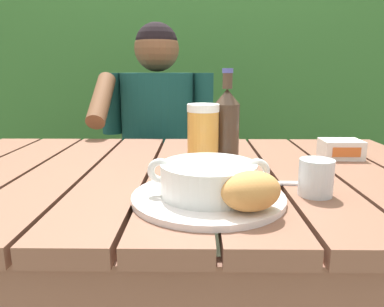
{
  "coord_description": "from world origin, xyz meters",
  "views": [
    {
      "loc": [
        0.04,
        -0.89,
        0.99
      ],
      "look_at": [
        0.03,
        -0.12,
        0.82
      ],
      "focal_mm": 33.87,
      "sensor_mm": 36.0,
      "label": 1
    }
  ],
  "objects_px": {
    "soup_bowl": "(208,178)",
    "beer_glass": "(203,136)",
    "person_eating": "(157,139)",
    "water_glass_small": "(316,177)",
    "chair_near_diner": "(163,179)",
    "table_knife": "(272,183)",
    "beer_bottle": "(227,125)",
    "butter_tub": "(341,149)",
    "bread_roll": "(251,191)",
    "serving_plate": "(208,197)"
  },
  "relations": [
    {
      "from": "beer_bottle",
      "to": "table_knife",
      "type": "xyz_separation_m",
      "value": [
        0.09,
        -0.19,
        -0.1
      ]
    },
    {
      "from": "table_knife",
      "to": "chair_near_diner",
      "type": "bearing_deg",
      "value": 109.0
    },
    {
      "from": "beer_bottle",
      "to": "person_eating",
      "type": "bearing_deg",
      "value": 113.07
    },
    {
      "from": "soup_bowl",
      "to": "butter_tub",
      "type": "relative_size",
      "value": 2.11
    },
    {
      "from": "chair_near_diner",
      "to": "beer_glass",
      "type": "bearing_deg",
      "value": -77.49
    },
    {
      "from": "beer_glass",
      "to": "serving_plate",
      "type": "bearing_deg",
      "value": -88.49
    },
    {
      "from": "beer_bottle",
      "to": "butter_tub",
      "type": "relative_size",
      "value": 2.27
    },
    {
      "from": "person_eating",
      "to": "beer_glass",
      "type": "height_order",
      "value": "person_eating"
    },
    {
      "from": "chair_near_diner",
      "to": "serving_plate",
      "type": "bearing_deg",
      "value": -79.91
    },
    {
      "from": "chair_near_diner",
      "to": "bread_roll",
      "type": "relative_size",
      "value": 7.13
    },
    {
      "from": "serving_plate",
      "to": "beer_bottle",
      "type": "height_order",
      "value": "beer_bottle"
    },
    {
      "from": "person_eating",
      "to": "soup_bowl",
      "type": "distance_m",
      "value": 0.91
    },
    {
      "from": "butter_tub",
      "to": "beer_bottle",
      "type": "bearing_deg",
      "value": -169.21
    },
    {
      "from": "beer_bottle",
      "to": "water_glass_small",
      "type": "xyz_separation_m",
      "value": [
        0.16,
        -0.26,
        -0.07
      ]
    },
    {
      "from": "beer_glass",
      "to": "beer_bottle",
      "type": "distance_m",
      "value": 0.08
    },
    {
      "from": "chair_near_diner",
      "to": "serving_plate",
      "type": "distance_m",
      "value": 1.14
    },
    {
      "from": "serving_plate",
      "to": "beer_glass",
      "type": "bearing_deg",
      "value": 91.51
    },
    {
      "from": "bread_roll",
      "to": "beer_glass",
      "type": "distance_m",
      "value": 0.34
    },
    {
      "from": "person_eating",
      "to": "chair_near_diner",
      "type": "bearing_deg",
      "value": 89.15
    },
    {
      "from": "serving_plate",
      "to": "bread_roll",
      "type": "xyz_separation_m",
      "value": [
        0.07,
        -0.08,
        0.04
      ]
    },
    {
      "from": "person_eating",
      "to": "table_knife",
      "type": "xyz_separation_m",
      "value": [
        0.34,
        -0.78,
        0.05
      ]
    },
    {
      "from": "soup_bowl",
      "to": "water_glass_small",
      "type": "height_order",
      "value": "soup_bowl"
    },
    {
      "from": "beer_glass",
      "to": "water_glass_small",
      "type": "xyz_separation_m",
      "value": [
        0.22,
        -0.21,
        -0.05
      ]
    },
    {
      "from": "chair_near_diner",
      "to": "soup_bowl",
      "type": "xyz_separation_m",
      "value": [
        0.19,
        -1.08,
        0.33
      ]
    },
    {
      "from": "butter_tub",
      "to": "chair_near_diner",
      "type": "bearing_deg",
      "value": 128.64
    },
    {
      "from": "bread_roll",
      "to": "water_glass_small",
      "type": "distance_m",
      "value": 0.19
    },
    {
      "from": "chair_near_diner",
      "to": "beer_glass",
      "type": "xyz_separation_m",
      "value": [
        0.19,
        -0.84,
        0.37
      ]
    },
    {
      "from": "water_glass_small",
      "to": "butter_tub",
      "type": "relative_size",
      "value": 0.67
    },
    {
      "from": "chair_near_diner",
      "to": "serving_plate",
      "type": "xyz_separation_m",
      "value": [
        0.19,
        -1.08,
        0.29
      ]
    },
    {
      "from": "serving_plate",
      "to": "beer_glass",
      "type": "height_order",
      "value": "beer_glass"
    },
    {
      "from": "water_glass_small",
      "to": "beer_glass",
      "type": "bearing_deg",
      "value": 136.43
    },
    {
      "from": "person_eating",
      "to": "butter_tub",
      "type": "height_order",
      "value": "person_eating"
    },
    {
      "from": "soup_bowl",
      "to": "beer_glass",
      "type": "bearing_deg",
      "value": 91.51
    },
    {
      "from": "beer_glass",
      "to": "soup_bowl",
      "type": "bearing_deg",
      "value": -88.49
    },
    {
      "from": "water_glass_small",
      "to": "table_knife",
      "type": "bearing_deg",
      "value": 135.63
    },
    {
      "from": "chair_near_diner",
      "to": "bread_roll",
      "type": "height_order",
      "value": "chair_near_diner"
    },
    {
      "from": "table_knife",
      "to": "bread_roll",
      "type": "bearing_deg",
      "value": -112.43
    },
    {
      "from": "water_glass_small",
      "to": "chair_near_diner",
      "type": "bearing_deg",
      "value": 111.28
    },
    {
      "from": "chair_near_diner",
      "to": "serving_plate",
      "type": "relative_size",
      "value": 3.13
    },
    {
      "from": "chair_near_diner",
      "to": "table_knife",
      "type": "relative_size",
      "value": 6.37
    },
    {
      "from": "serving_plate",
      "to": "beer_glass",
      "type": "xyz_separation_m",
      "value": [
        -0.01,
        0.24,
        0.08
      ]
    },
    {
      "from": "chair_near_diner",
      "to": "soup_bowl",
      "type": "height_order",
      "value": "chair_near_diner"
    },
    {
      "from": "beer_glass",
      "to": "water_glass_small",
      "type": "bearing_deg",
      "value": -43.57
    },
    {
      "from": "beer_glass",
      "to": "table_knife",
      "type": "distance_m",
      "value": 0.22
    },
    {
      "from": "beer_glass",
      "to": "chair_near_diner",
      "type": "bearing_deg",
      "value": 102.51
    },
    {
      "from": "bread_roll",
      "to": "butter_tub",
      "type": "relative_size",
      "value": 1.17
    },
    {
      "from": "soup_bowl",
      "to": "bread_roll",
      "type": "height_order",
      "value": "soup_bowl"
    },
    {
      "from": "soup_bowl",
      "to": "table_knife",
      "type": "xyz_separation_m",
      "value": [
        0.15,
        0.1,
        -0.04
      ]
    },
    {
      "from": "bread_roll",
      "to": "table_knife",
      "type": "height_order",
      "value": "bread_roll"
    },
    {
      "from": "beer_glass",
      "to": "beer_bottle",
      "type": "relative_size",
      "value": 0.65
    }
  ]
}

